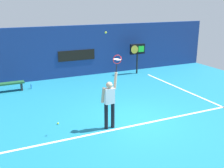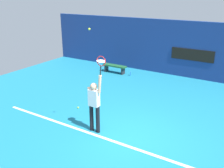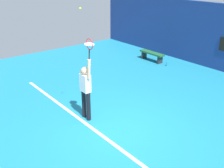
{
  "view_description": "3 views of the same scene",
  "coord_description": "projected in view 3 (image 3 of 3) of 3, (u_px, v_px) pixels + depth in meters",
  "views": [
    {
      "loc": [
        -4.81,
        -8.32,
        4.28
      ],
      "look_at": [
        -0.95,
        0.01,
        1.53
      ],
      "focal_mm": 44.44,
      "sensor_mm": 36.0,
      "label": 1
    },
    {
      "loc": [
        3.17,
        -6.15,
        4.34
      ],
      "look_at": [
        -0.86,
        0.38,
        1.53
      ],
      "focal_mm": 40.47,
      "sensor_mm": 36.0,
      "label": 2
    },
    {
      "loc": [
        5.09,
        -4.21,
        4.28
      ],
      "look_at": [
        -0.86,
        0.56,
        1.05
      ],
      "focal_mm": 43.26,
      "sensor_mm": 36.0,
      "label": 3
    }
  ],
  "objects": [
    {
      "name": "court_baseline",
      "position": [
        103.0,
        137.0,
        7.5
      ],
      "size": [
        10.0,
        0.1,
        0.01
      ],
      "primitive_type": "cube",
      "color": "white",
      "rests_on": "ground_plane"
    },
    {
      "name": "tennis_racket",
      "position": [
        89.0,
        45.0,
        7.31
      ],
      "size": [
        0.34,
        0.27,
        0.62
      ],
      "color": "black"
    },
    {
      "name": "court_bench",
      "position": [
        152.0,
        54.0,
        13.66
      ],
      "size": [
        1.4,
        0.36,
        0.45
      ],
      "color": "#1E592D",
      "rests_on": "ground_plane"
    },
    {
      "name": "spare_ball",
      "position": [
        87.0,
        92.0,
        10.18
      ],
      "size": [
        0.07,
        0.07,
        0.07
      ],
      "primitive_type": "sphere",
      "color": "#CCE033",
      "rests_on": "ground_plane"
    },
    {
      "name": "water_bottle",
      "position": [
        167.0,
        64.0,
        13.01
      ],
      "size": [
        0.07,
        0.07,
        0.24
      ],
      "primitive_type": "cylinder",
      "color": "#338CD8",
      "rests_on": "ground_plane"
    },
    {
      "name": "ground_plane",
      "position": [
        115.0,
        131.0,
        7.76
      ],
      "size": [
        18.0,
        18.0,
        0.0
      ],
      "primitive_type": "plane",
      "color": "teal"
    },
    {
      "name": "tennis_ball",
      "position": [
        80.0,
        9.0,
        7.25
      ],
      "size": [
        0.07,
        0.07,
        0.07
      ],
      "primitive_type": "sphere",
      "color": "#CCE033"
    },
    {
      "name": "tennis_player",
      "position": [
        86.0,
        89.0,
        8.07
      ],
      "size": [
        0.54,
        0.31,
        1.99
      ],
      "color": "black",
      "rests_on": "ground_plane"
    }
  ]
}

